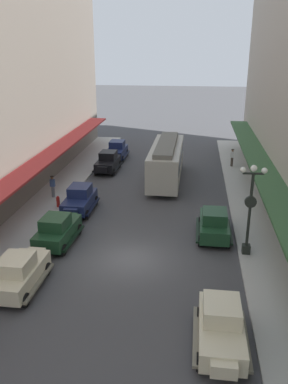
{
  "coord_description": "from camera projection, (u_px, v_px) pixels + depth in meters",
  "views": [
    {
      "loc": [
        3.26,
        -19.53,
        11.22
      ],
      "look_at": [
        0.0,
        6.0,
        1.8
      ],
      "focal_mm": 37.81,
      "sensor_mm": 36.0,
      "label": 1
    }
  ],
  "objects": [
    {
      "name": "parked_car_5",
      "position": [
        108.0,
        161.0,
        37.74
      ],
      "size": [
        2.2,
        4.28,
        1.84
      ],
      "color": "black",
      "rests_on": "ground"
    },
    {
      "name": "fire_hydrant",
      "position": [
        58.0,
        201.0,
        29.18
      ],
      "size": [
        0.24,
        0.24,
        0.82
      ],
      "color": "#B21E19",
      "rests_on": "sidewalk_left"
    },
    {
      "name": "parked_car_0",
      "position": [
        221.0,
        325.0,
        15.71
      ],
      "size": [
        2.15,
        4.26,
        1.84
      ],
      "color": "beige",
      "rests_on": "ground"
    },
    {
      "name": "lamp_post_with_clock",
      "position": [
        250.0,
        206.0,
        21.83
      ],
      "size": [
        1.42,
        0.44,
        5.16
      ],
      "color": "black",
      "rests_on": "sidewalk_right"
    },
    {
      "name": "streetcar",
      "position": [
        166.0,
        160.0,
        34.59
      ],
      "size": [
        2.56,
        9.61,
        3.46
      ],
      "color": "#ADA899",
      "rests_on": "ground"
    },
    {
      "name": "parked_car_3",
      "position": [
        117.0,
        150.0,
        41.87
      ],
      "size": [
        2.15,
        4.26,
        1.84
      ],
      "color": "#19234C",
      "rests_on": "ground"
    },
    {
      "name": "ground_plane",
      "position": [
        130.0,
        259.0,
        22.44
      ],
      "size": [
        200.0,
        200.0,
        0.0
      ],
      "primitive_type": "plane",
      "color": "#424244"
    },
    {
      "name": "pedestrian_1",
      "position": [
        53.0,
        186.0,
        30.92
      ],
      "size": [
        0.36,
        0.28,
        1.67
      ],
      "color": "slate",
      "rests_on": "sidewalk_left"
    },
    {
      "name": "parked_car_6",
      "position": [
        80.0,
        199.0,
        28.6
      ],
      "size": [
        2.16,
        4.27,
        1.84
      ],
      "color": "#19234C",
      "rests_on": "ground"
    },
    {
      "name": "parked_car_1",
      "position": [
        19.0,
        272.0,
        19.4
      ],
      "size": [
        2.19,
        4.28,
        1.84
      ],
      "color": "beige",
      "rests_on": "ground"
    },
    {
      "name": "pedestrian_0",
      "position": [
        232.0,
        157.0,
        38.78
      ],
      "size": [
        0.36,
        0.28,
        1.67
      ],
      "color": "#4C4238",
      "rests_on": "sidewalk_right"
    },
    {
      "name": "parked_car_4",
      "position": [
        57.0,
        229.0,
        23.88
      ],
      "size": [
        2.29,
        4.31,
        1.84
      ],
      "color": "#193D23",
      "rests_on": "ground"
    },
    {
      "name": "sidewalk_left",
      "position": [
        2.0,
        250.0,
        23.31
      ],
      "size": [
        3.0,
        60.0,
        0.15
      ],
      "primitive_type": "cube",
      "color": "#B7B5AD",
      "rests_on": "ground"
    },
    {
      "name": "parked_car_2",
      "position": [
        214.0,
        223.0,
        24.7
      ],
      "size": [
        2.16,
        4.27,
        1.84
      ],
      "color": "#193D23",
      "rests_on": "ground"
    },
    {
      "name": "sidewalk_right",
      "position": [
        269.0,
        267.0,
        21.52
      ],
      "size": [
        3.0,
        60.0,
        0.15
      ],
      "primitive_type": "cube",
      "color": "#B7B5AD",
      "rests_on": "ground"
    }
  ]
}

